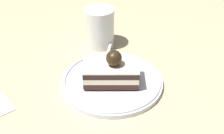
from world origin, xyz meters
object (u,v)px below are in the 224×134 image
cake_slice (111,71)px  fork (107,57)px  drink_glass_far (100,30)px  dessert_plate (112,81)px

cake_slice → fork: cake_slice is taller
cake_slice → fork: 0.09m
fork → drink_glass_far: drink_glass_far is taller
fork → drink_glass_far: bearing=-18.6°
fork → dessert_plate: bearing=157.1°
drink_glass_far → dessert_plate: bearing=159.4°
dessert_plate → drink_glass_far: (0.16, -0.06, 0.04)m
cake_slice → drink_glass_far: (0.16, -0.07, 0.00)m
fork → drink_glass_far: size_ratio=0.95×
dessert_plate → drink_glass_far: size_ratio=2.17×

